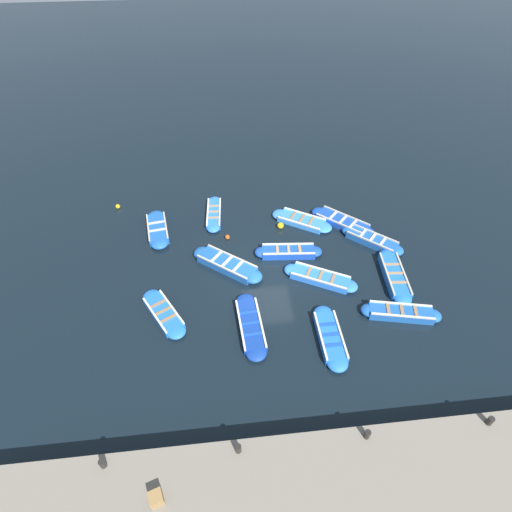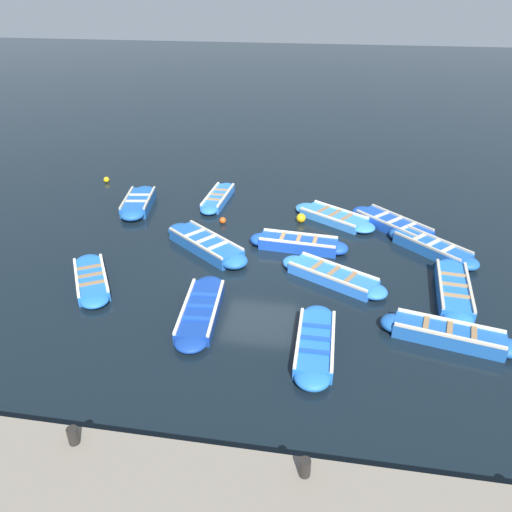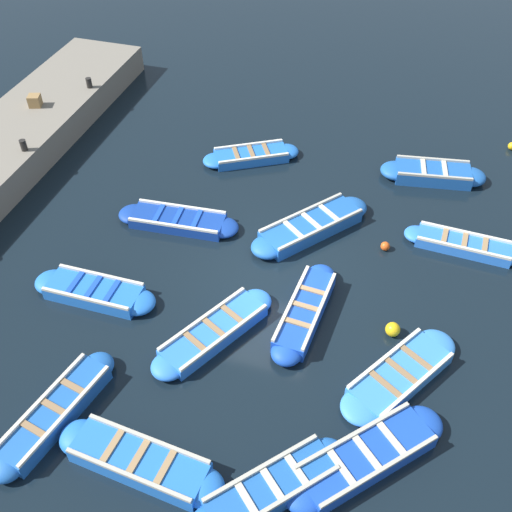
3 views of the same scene
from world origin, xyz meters
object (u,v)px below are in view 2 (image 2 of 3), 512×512
Objects in this scene: boat_alongside at (206,245)px; boat_end_of_row at (201,311)px; boat_bow_out at (218,198)px; boat_outer_right at (298,244)px; boat_tucked at (333,276)px; boat_mid_row at (91,279)px; boat_outer_left at (393,225)px; boat_centre at (139,202)px; buoy_yellow_far at (223,220)px; boat_broadside at (448,335)px; boat_near_quay at (334,217)px; boat_stern_in at (315,344)px; bollard_mid_north at (73,436)px; bollard_mid_south at (305,467)px; buoy_orange_near at (106,180)px; boat_drifting at (432,248)px; buoy_white_drifting at (301,218)px; boat_inner_gap at (453,291)px.

boat_end_of_row is at bearing 12.16° from boat_alongside.
boat_bow_out is 0.95× the size of boat_outer_right.
boat_tucked is 2.29m from boat_outer_right.
boat_bow_out is (-5.54, -4.92, -0.02)m from boat_tucked.
boat_outer_left reaches higher than boat_mid_row.
buoy_yellow_far is (0.96, 3.73, -0.08)m from boat_centre.
boat_broadside is at bearing 50.84° from buoy_yellow_far.
boat_mid_row is 0.92× the size of boat_near_quay.
boat_stern_in is 7.75m from boat_outer_left.
boat_outer_left is 6.42m from buoy_yellow_far.
bollard_mid_north is (11.75, -6.62, 0.94)m from boat_outer_left.
boat_outer_right is at bearing -174.64° from bollard_mid_south.
buoy_orange_near is (-5.52, -6.08, -0.07)m from boat_alongside.
bollard_mid_south is (12.21, 7.67, 0.93)m from boat_centre.
buoy_orange_near is at bearing -132.25° from boat_alongside.
boat_end_of_row is 11.54m from buoy_orange_near.
boat_end_of_row is at bearing -41.90° from boat_outer_left.
bollard_mid_north is 4.16m from bollard_mid_south.
boat_outer_right is 10.27m from bollard_mid_north.
boat_stern_in reaches higher than boat_mid_row.
boat_drifting reaches higher than boat_end_of_row.
boat_outer_left is (-6.45, -0.90, -0.01)m from boat_broadside.
buoy_orange_near is at bearing -135.27° from boat_stern_in.
boat_centre reaches higher than boat_broadside.
boat_centre is (-5.79, -0.66, 0.05)m from boat_mid_row.
bollard_mid_south reaches higher than boat_mid_row.
boat_broadside is 7.85m from buoy_white_drifting.
bollard_mid_south is at bearing -2.38° from boat_tucked.
boat_stern_in is 3.38m from boat_end_of_row.
boat_centre is 9.46× the size of buoy_white_drifting.
boat_drifting is at bearing 95.49° from boat_outer_right.
buoy_yellow_far is at bearing 61.41° from buoy_orange_near.
boat_bow_out is 12.71× the size of buoy_orange_near.
boat_tucked is 7.41m from boat_bow_out.
buoy_orange_near is at bearing -145.27° from bollard_mid_south.
bollard_mid_north and bollard_mid_south have the same top height.
buoy_orange_near is (-14.63, -10.14, -1.00)m from bollard_mid_south.
boat_bow_out reaches higher than boat_near_quay.
bollard_mid_north is at bearing -29.97° from boat_tucked.
bollard_mid_south is at bearing 32.13° from boat_centre.
boat_outer_right is 13.74× the size of buoy_yellow_far.
boat_alongside is at bearing -101.65° from boat_inner_gap.
boat_drifting is (-3.71, 10.64, 0.03)m from boat_mid_row.
boat_tucked is (-2.40, 3.59, 0.02)m from boat_end_of_row.
boat_drifting is at bearing 79.56° from boat_centre.
bollard_mid_south is at bearing 47.49° from boat_mid_row.
boat_centre is at bearing -119.07° from boat_tucked.
boat_centre reaches higher than boat_mid_row.
boat_drifting is at bearing -174.77° from boat_inner_gap.
boat_stern_in is 0.95× the size of boat_outer_right.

